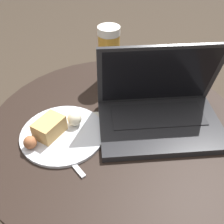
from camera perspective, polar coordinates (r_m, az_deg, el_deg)
name	(u,v)px	position (r m, az deg, el deg)	size (l,w,h in m)	color
ground_plane	(115,216)	(1.15, 0.65, -21.66)	(6.00, 6.00, 0.00)	#382D23
table	(116,151)	(0.82, 0.86, -8.49)	(0.73, 0.73, 0.51)	#515156
napkin	(74,128)	(0.73, -8.21, -3.55)	(0.21, 0.16, 0.00)	silver
laptop	(159,109)	(0.73, 10.28, 0.72)	(0.37, 0.29, 0.23)	#232326
beer_glass	(109,55)	(0.86, -0.65, 12.20)	(0.07, 0.07, 0.19)	gold
snack_plate	(59,131)	(0.71, -11.50, -4.12)	(0.23, 0.23, 0.06)	silver
fork	(60,148)	(0.69, -11.34, -7.66)	(0.15, 0.15, 0.00)	silver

